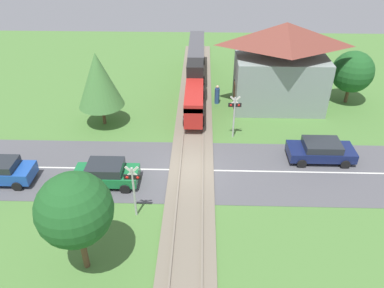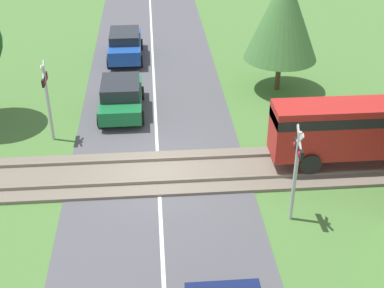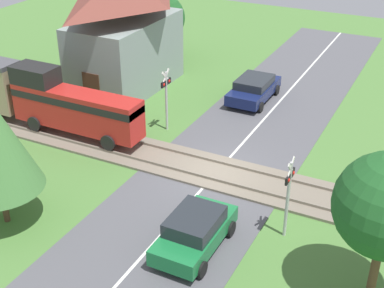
{
  "view_description": "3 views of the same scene",
  "coord_description": "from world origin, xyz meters",
  "views": [
    {
      "loc": [
        0.6,
        -18.9,
        14.18
      ],
      "look_at": [
        0.0,
        1.2,
        1.2
      ],
      "focal_mm": 35.0,
      "sensor_mm": 36.0,
      "label": 1
    },
    {
      "loc": [
        15.9,
        -0.09,
        10.62
      ],
      "look_at": [
        0.0,
        1.2,
        1.2
      ],
      "focal_mm": 50.0,
      "sensor_mm": 36.0,
      "label": 2
    },
    {
      "loc": [
        -18.61,
        -8.19,
        12.47
      ],
      "look_at": [
        0.0,
        1.2,
        1.2
      ],
      "focal_mm": 50.0,
      "sensor_mm": 36.0,
      "label": 3
    }
  ],
  "objects": [
    {
      "name": "car_near_crossing",
      "position": [
        -5.01,
        -1.44,
        0.76
      ],
      "size": [
        3.8,
        1.92,
        1.44
      ],
      "color": "#197038",
      "rests_on": "ground_plane"
    },
    {
      "name": "station_building",
      "position": [
        6.73,
        9.0,
        3.38
      ],
      "size": [
        7.59,
        4.34,
        6.88
      ],
      "color": "gray",
      "rests_on": "ground_plane"
    },
    {
      "name": "pedestrian_by_station",
      "position": [
        1.85,
        9.5,
        0.73
      ],
      "size": [
        0.4,
        0.4,
        1.6
      ],
      "color": "#2D4C8E",
      "rests_on": "ground_plane"
    },
    {
      "name": "car_far_side",
      "position": [
        8.35,
        1.44,
        0.73
      ],
      "size": [
        4.21,
        2.05,
        1.37
      ],
      "color": "#141E4C",
      "rests_on": "ground_plane"
    },
    {
      "name": "car_behind_queue",
      "position": [
        -11.37,
        -1.44,
        0.78
      ],
      "size": [
        3.92,
        1.83,
        1.48
      ],
      "color": "#1E4CA8",
      "rests_on": "ground_plane"
    },
    {
      "name": "crossing_signal_west_approach",
      "position": [
        -2.85,
        -4.08,
        2.08
      ],
      "size": [
        0.9,
        0.18,
        3.25
      ],
      "color": "#B7B7B7",
      "rests_on": "ground_plane"
    },
    {
      "name": "tree_by_station",
      "position": [
        12.75,
        10.04,
        2.69
      ],
      "size": [
        3.35,
        3.35,
        4.37
      ],
      "color": "brown",
      "rests_on": "ground_plane"
    },
    {
      "name": "train",
      "position": [
        0.0,
        11.82,
        1.86
      ],
      "size": [
        1.58,
        15.22,
        3.18
      ],
      "color": "red",
      "rests_on": "track_bed"
    },
    {
      "name": "tree_beyond_track",
      "position": [
        -4.61,
        -7.52,
        3.49
      ],
      "size": [
        3.25,
        3.25,
        5.13
      ],
      "color": "brown",
      "rests_on": "ground_plane"
    },
    {
      "name": "crossing_signal_east_approach",
      "position": [
        2.85,
        4.08,
        2.08
      ],
      "size": [
        0.9,
        0.18,
        3.25
      ],
      "color": "#B7B7B7",
      "rests_on": "ground_plane"
    },
    {
      "name": "tree_roadside_hedge",
      "position": [
        -6.82,
        5.79,
        3.56
      ],
      "size": [
        3.34,
        3.34,
        5.56
      ],
      "color": "brown",
      "rests_on": "ground_plane"
    },
    {
      "name": "road_surface",
      "position": [
        0.0,
        0.0,
        0.01
      ],
      "size": [
        48.0,
        6.4,
        0.02
      ],
      "color": "#515156",
      "rests_on": "ground_plane"
    },
    {
      "name": "ground_plane",
      "position": [
        0.0,
        0.0,
        0.0
      ],
      "size": [
        60.0,
        60.0,
        0.0
      ],
      "primitive_type": "plane",
      "color": "#4C7A38"
    },
    {
      "name": "track_bed",
      "position": [
        0.0,
        0.0,
        0.07
      ],
      "size": [
        2.8,
        48.0,
        0.24
      ],
      "color": "#756B5B",
      "rests_on": "ground_plane"
    }
  ]
}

